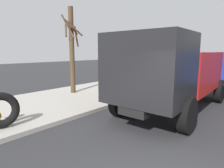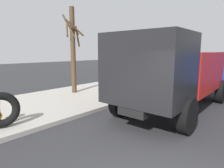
{
  "view_description": "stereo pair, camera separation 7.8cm",
  "coord_description": "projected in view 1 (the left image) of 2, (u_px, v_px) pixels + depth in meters",
  "views": [
    {
      "loc": [
        -2.94,
        -1.34,
        2.43
      ],
      "look_at": [
        1.75,
        2.64,
        1.39
      ],
      "focal_mm": 30.95,
      "sensor_mm": 36.0,
      "label": 1
    },
    {
      "loc": [
        -2.89,
        -1.4,
        2.43
      ],
      "look_at": [
        1.75,
        2.64,
        1.39
      ],
      "focal_mm": 30.95,
      "sensor_mm": 36.0,
      "label": 2
    }
  ],
  "objects": [
    {
      "name": "sidewalk_curb",
      "position": [
        9.0,
        112.0,
        7.61
      ],
      "size": [
        36.0,
        5.0,
        0.15
      ],
      "primitive_type": "cube",
      "color": "#ADA89E",
      "rests_on": "ground"
    },
    {
      "name": "loose_tire",
      "position": [
        1.0,
        110.0,
        5.75
      ],
      "size": [
        1.13,
        0.59,
        1.1
      ],
      "primitive_type": "torus",
      "rotation": [
        1.43,
        0.0,
        -0.19
      ],
      "color": "black",
      "rests_on": "sidewalk_curb"
    },
    {
      "name": "dump_truck_red",
      "position": [
        175.0,
        72.0,
        7.95
      ],
      "size": [
        7.05,
        2.92,
        3.0
      ],
      "color": "red",
      "rests_on": "ground"
    },
    {
      "name": "bare_tree",
      "position": [
        72.0,
        48.0,
        10.48
      ],
      "size": [
        1.08,
        1.1,
        4.63
      ],
      "color": "#4C3823",
      "rests_on": "sidewalk_curb"
    }
  ]
}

